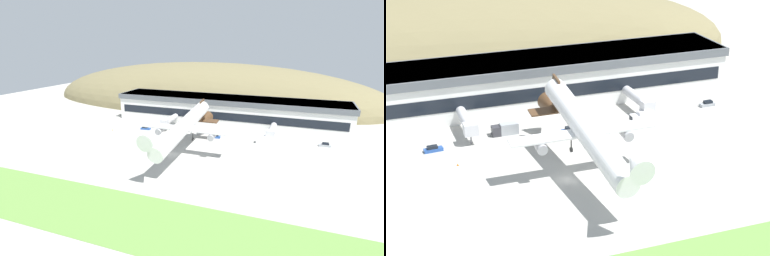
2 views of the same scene
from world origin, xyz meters
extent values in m
plane|color=#ADAAA3|center=(0.00, 0.00, 0.00)|extent=(341.91, 341.91, 0.00)
cube|color=#669342|center=(0.00, -40.19, 0.04)|extent=(307.72, 20.98, 0.08)
ellipsoid|color=olive|center=(-18.03, 96.46, 0.00)|extent=(227.92, 88.99, 51.89)
cube|color=white|center=(8.34, 47.90, 6.57)|extent=(109.62, 18.81, 13.14)
cube|color=#565B60|center=(8.34, 47.90, 11.96)|extent=(110.82, 20.01, 2.36)
cube|color=black|center=(8.34, 38.44, 5.91)|extent=(105.23, 0.16, 3.68)
cylinder|color=silver|center=(-15.23, 32.02, 4.00)|extent=(2.60, 12.95, 2.60)
cube|color=silver|center=(-15.23, 25.54, 4.00)|extent=(3.38, 2.86, 2.86)
cylinder|color=slate|center=(-15.23, 26.04, 2.00)|extent=(0.36, 0.36, 4.00)
cylinder|color=silver|center=(31.43, 31.69, 4.00)|extent=(2.60, 13.62, 2.60)
cube|color=silver|center=(31.43, 24.88, 4.00)|extent=(3.38, 2.86, 2.86)
cylinder|color=slate|center=(31.43, 25.38, 2.00)|extent=(0.36, 0.36, 4.00)
cylinder|color=white|center=(4.58, -0.45, 10.87)|extent=(5.03, 43.04, 10.37)
cone|color=white|center=(4.58, -24.40, 13.91)|extent=(4.93, 6.11, 5.59)
cone|color=#4C331E|center=(4.58, 24.00, 7.77)|extent=(4.93, 7.11, 5.71)
cube|color=#4C331E|center=(4.58, 20.00, 12.45)|extent=(0.50, 5.54, 8.85)
cube|color=#4C331E|center=(4.58, 20.25, 8.25)|extent=(13.08, 3.54, 0.80)
cube|color=white|center=(4.58, 1.67, 9.72)|extent=(32.69, 3.63, 0.90)
cylinder|color=#9E9EA3|center=(-5.22, 1.13, 8.24)|extent=(2.30, 3.86, 2.73)
cylinder|color=#9E9EA3|center=(14.39, 1.13, 8.24)|extent=(2.30, 3.86, 2.73)
cylinder|color=#2D2D2D|center=(1.82, 1.67, 7.24)|extent=(0.28, 0.28, 2.20)
cylinder|color=#2D2D2D|center=(1.82, 1.67, 6.14)|extent=(0.45, 1.10, 1.10)
cylinder|color=#2D2D2D|center=(7.35, 1.67, 7.24)|extent=(0.28, 0.28, 2.20)
cylinder|color=#2D2D2D|center=(7.35, 1.67, 6.14)|extent=(0.45, 1.10, 1.10)
cylinder|color=#2D2D2D|center=(4.58, -15.29, 9.50)|extent=(0.22, 0.22, 1.98)
cylinder|color=#2D2D2D|center=(4.58, -15.29, 8.51)|extent=(0.30, 0.82, 0.82)
cube|color=#264C99|center=(9.28, 24.18, 0.44)|extent=(3.85, 2.05, 0.88)
cube|color=black|center=(9.47, 24.20, 1.24)|extent=(2.16, 1.64, 0.72)
cube|color=#264C99|center=(-24.50, 24.75, 0.39)|extent=(4.59, 2.07, 0.78)
cube|color=black|center=(-24.72, 24.73, 1.10)|extent=(2.57, 1.64, 0.64)
cube|color=#999EA3|center=(51.79, 28.57, 0.44)|extent=(4.39, 1.77, 0.87)
cube|color=black|center=(52.01, 28.58, 1.23)|extent=(2.42, 1.48, 0.71)
cube|color=#333338|center=(-8.37, 28.77, 1.24)|extent=(2.14, 2.43, 2.47)
cube|color=black|center=(-9.46, 28.78, 1.68)|extent=(0.09, 2.06, 1.09)
cube|color=#999EA3|center=(-5.05, 28.76, 1.43)|extent=(4.53, 2.44, 2.86)
cube|color=silver|center=(27.26, 23.89, 1.21)|extent=(2.03, 2.42, 2.42)
cube|color=black|center=(26.25, 23.92, 1.64)|extent=(0.14, 2.01, 1.06)
cube|color=silver|center=(30.33, 23.80, 1.61)|extent=(4.24, 2.48, 3.21)
cube|color=orange|center=(-38.11, 18.13, 0.01)|extent=(0.52, 0.52, 0.03)
cone|color=orange|center=(-38.11, 18.13, 0.31)|extent=(0.40, 0.40, 0.55)
cube|color=orange|center=(-20.52, 15.12, 0.01)|extent=(0.52, 0.52, 0.03)
cone|color=orange|center=(-20.52, 15.12, 0.31)|extent=(0.40, 0.40, 0.55)
camera|label=1|loc=(42.05, -91.61, 39.38)|focal=28.00mm
camera|label=2|loc=(-40.22, -115.96, 63.59)|focal=60.00mm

